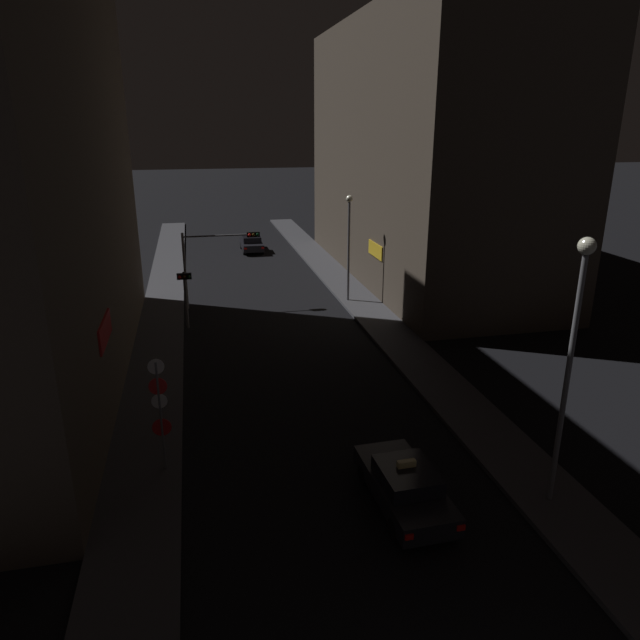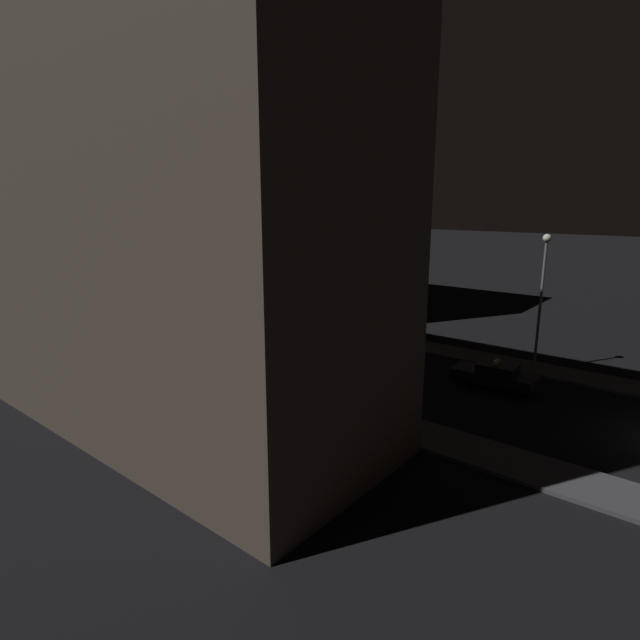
{
  "view_description": "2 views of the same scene",
  "coord_description": "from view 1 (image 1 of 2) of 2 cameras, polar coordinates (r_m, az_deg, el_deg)",
  "views": [
    {
      "loc": [
        -4.02,
        -4.3,
        11.07
      ],
      "look_at": [
        1.02,
        18.77,
        3.05
      ],
      "focal_mm": 32.64,
      "sensor_mm": 36.0,
      "label": 1
    },
    {
      "loc": [
        -24.85,
        0.59,
        10.04
      ],
      "look_at": [
        0.39,
        21.13,
        2.4
      ],
      "focal_mm": 28.33,
      "sensor_mm": 36.0,
      "label": 2
    }
  ],
  "objects": [
    {
      "name": "building_facade_right",
      "position": [
        44.35,
        10.0,
        15.86
      ],
      "size": [
        10.23,
        27.83,
        18.07
      ],
      "color": "#473D33",
      "rests_on": "ground_plane"
    },
    {
      "name": "sidewalk_left",
      "position": [
        37.25,
        -15.14,
        0.94
      ],
      "size": [
        2.51,
        66.45,
        0.17
      ],
      "primitive_type": "cube",
      "color": "#424247",
      "rests_on": "ground_plane"
    },
    {
      "name": "far_car",
      "position": [
        53.41,
        -6.74,
        7.47
      ],
      "size": [
        1.83,
        4.46,
        1.42
      ],
      "color": "black",
      "rests_on": "ground_plane"
    },
    {
      "name": "sidewalk_right",
      "position": [
        38.57,
        3.58,
        2.18
      ],
      "size": [
        2.51,
        66.45,
        0.17
      ],
      "primitive_type": "cube",
      "color": "#424247",
      "rests_on": "ground_plane"
    },
    {
      "name": "traffic_light_overhead",
      "position": [
        36.62,
        -10.2,
        6.58
      ],
      "size": [
        4.76,
        0.42,
        4.78
      ],
      "color": "slate",
      "rests_on": "ground_plane"
    },
    {
      "name": "street_lamp_near_block",
      "position": [
        17.57,
        23.58,
        -1.58
      ],
      "size": [
        0.48,
        0.48,
        8.07
      ],
      "color": "slate",
      "rests_on": "sidewalk_right"
    },
    {
      "name": "street_lamp_far_block",
      "position": [
        36.83,
        2.85,
        8.34
      ],
      "size": [
        0.43,
        0.43,
        6.71
      ],
      "color": "slate",
      "rests_on": "sidewalk_right"
    },
    {
      "name": "taxi",
      "position": [
        18.35,
        8.29,
        -15.74
      ],
      "size": [
        1.94,
        4.51,
        1.62
      ],
      "color": "black",
      "rests_on": "ground_plane"
    },
    {
      "name": "traffic_light_left_kerb",
      "position": [
        33.26,
        -13.09,
        3.11
      ],
      "size": [
        0.8,
        0.42,
        3.27
      ],
      "color": "slate",
      "rests_on": "ground_plane"
    },
    {
      "name": "sign_pole_left",
      "position": [
        19.54,
        -15.41,
        -8.28
      ],
      "size": [
        0.61,
        0.1,
        3.93
      ],
      "color": "slate",
      "rests_on": "sidewalk_left"
    }
  ]
}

